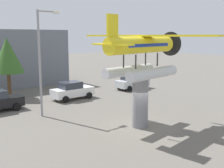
{
  "coord_description": "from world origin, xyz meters",
  "views": [
    {
      "loc": [
        -13.45,
        -12.97,
        6.26
      ],
      "look_at": [
        0.0,
        3.0,
        2.61
      ],
      "focal_mm": 44.75,
      "sensor_mm": 36.0,
      "label": 1
    }
  ],
  "objects_px": {
    "floatplane_monument": "(142,52)",
    "tree_east": "(7,56)",
    "car_far_white": "(72,90)",
    "car_distant_silver": "(132,82)",
    "storefront_building": "(13,58)",
    "streetlight_primary": "(42,56)",
    "display_pedestal": "(140,102)"
  },
  "relations": [
    {
      "from": "car_distant_silver",
      "to": "tree_east",
      "type": "relative_size",
      "value": 0.69
    },
    {
      "from": "tree_east",
      "to": "storefront_building",
      "type": "bearing_deg",
      "value": 66.12
    },
    {
      "from": "floatplane_monument",
      "to": "tree_east",
      "type": "bearing_deg",
      "value": 96.96
    },
    {
      "from": "storefront_building",
      "to": "floatplane_monument",
      "type": "bearing_deg",
      "value": -88.62
    },
    {
      "from": "car_far_white",
      "to": "display_pedestal",
      "type": "bearing_deg",
      "value": -95.43
    },
    {
      "from": "floatplane_monument",
      "to": "streetlight_primary",
      "type": "height_order",
      "value": "streetlight_primary"
    },
    {
      "from": "car_far_white",
      "to": "storefront_building",
      "type": "distance_m",
      "value": 12.06
    },
    {
      "from": "car_far_white",
      "to": "car_distant_silver",
      "type": "distance_m",
      "value": 8.27
    },
    {
      "from": "car_far_white",
      "to": "streetlight_primary",
      "type": "distance_m",
      "value": 7.09
    },
    {
      "from": "floatplane_monument",
      "to": "streetlight_primary",
      "type": "xyz_separation_m",
      "value": [
        -3.96,
        6.75,
        -0.44
      ]
    },
    {
      "from": "floatplane_monument",
      "to": "storefront_building",
      "type": "bearing_deg",
      "value": 84.4
    },
    {
      "from": "storefront_building",
      "to": "tree_east",
      "type": "relative_size",
      "value": 2.06
    },
    {
      "from": "streetlight_primary",
      "to": "tree_east",
      "type": "height_order",
      "value": "streetlight_primary"
    },
    {
      "from": "floatplane_monument",
      "to": "car_distant_silver",
      "type": "bearing_deg",
      "value": 41.42
    },
    {
      "from": "floatplane_monument",
      "to": "streetlight_primary",
      "type": "distance_m",
      "value": 7.84
    },
    {
      "from": "car_far_white",
      "to": "tree_east",
      "type": "relative_size",
      "value": 0.69
    },
    {
      "from": "floatplane_monument",
      "to": "tree_east",
      "type": "relative_size",
      "value": 1.73
    },
    {
      "from": "car_distant_silver",
      "to": "tree_east",
      "type": "height_order",
      "value": "tree_east"
    },
    {
      "from": "display_pedestal",
      "to": "tree_east",
      "type": "relative_size",
      "value": 0.58
    },
    {
      "from": "car_far_white",
      "to": "car_distant_silver",
      "type": "height_order",
      "value": "same"
    },
    {
      "from": "floatplane_monument",
      "to": "streetlight_primary",
      "type": "relative_size",
      "value": 1.28
    },
    {
      "from": "display_pedestal",
      "to": "car_distant_silver",
      "type": "bearing_deg",
      "value": 48.04
    },
    {
      "from": "floatplane_monument",
      "to": "storefront_building",
      "type": "distance_m",
      "value": 22.05
    },
    {
      "from": "car_far_white",
      "to": "streetlight_primary",
      "type": "xyz_separation_m",
      "value": [
        -4.81,
        -3.53,
        3.83
      ]
    },
    {
      "from": "car_far_white",
      "to": "streetlight_primary",
      "type": "relative_size",
      "value": 0.52
    },
    {
      "from": "floatplane_monument",
      "to": "car_distant_silver",
      "type": "height_order",
      "value": "floatplane_monument"
    },
    {
      "from": "car_far_white",
      "to": "storefront_building",
      "type": "height_order",
      "value": "storefront_building"
    },
    {
      "from": "floatplane_monument",
      "to": "storefront_building",
      "type": "height_order",
      "value": "floatplane_monument"
    },
    {
      "from": "tree_east",
      "to": "floatplane_monument",
      "type": "bearing_deg",
      "value": -76.06
    },
    {
      "from": "streetlight_primary",
      "to": "floatplane_monument",
      "type": "bearing_deg",
      "value": -59.63
    },
    {
      "from": "car_distant_silver",
      "to": "streetlight_primary",
      "type": "bearing_deg",
      "value": -164.96
    },
    {
      "from": "display_pedestal",
      "to": "storefront_building",
      "type": "height_order",
      "value": "storefront_building"
    }
  ]
}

